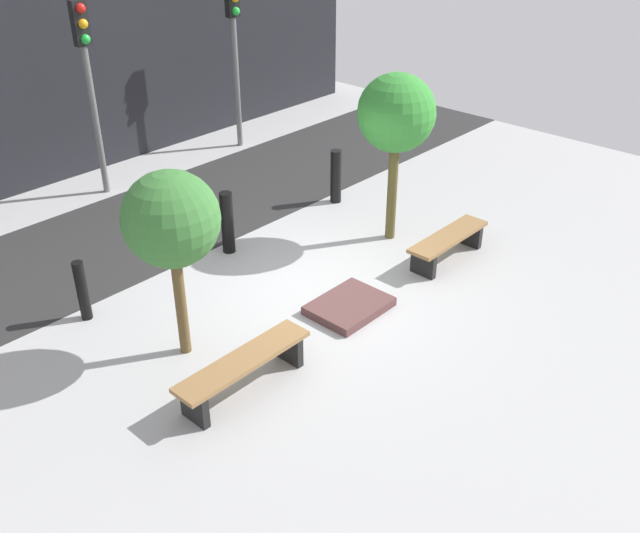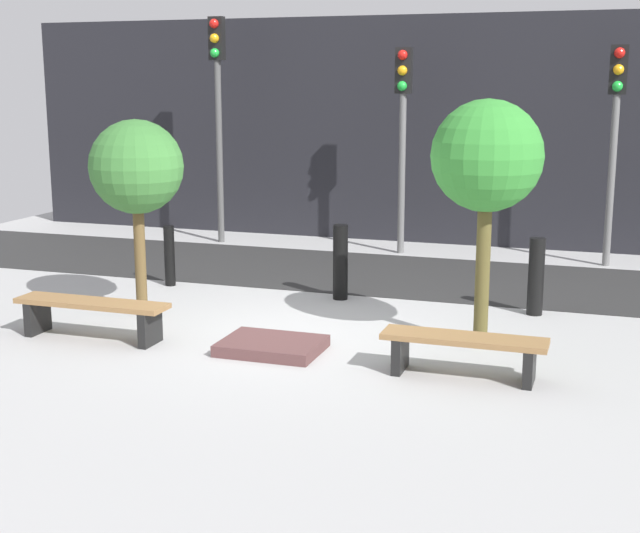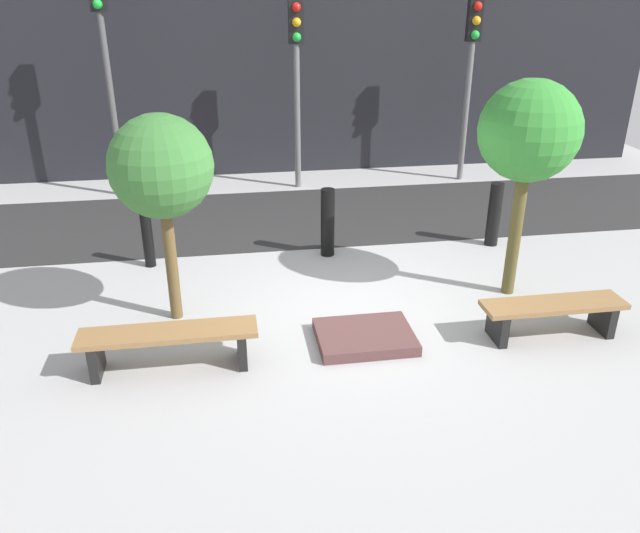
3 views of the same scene
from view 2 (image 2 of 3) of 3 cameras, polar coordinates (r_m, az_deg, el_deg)
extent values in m
plane|color=#A7A7A7|center=(10.90, -1.65, -4.35)|extent=(18.00, 18.00, 0.00)
cube|color=#2A2A2A|center=(14.31, 3.44, -0.43)|extent=(18.00, 3.09, 0.01)
cube|color=black|center=(17.15, 6.39, 8.66)|extent=(16.20, 0.50, 4.22)
cube|color=black|center=(11.43, -17.62, -3.08)|extent=(0.10, 0.42, 0.41)
cube|color=black|center=(10.61, -10.82, -3.87)|extent=(0.10, 0.42, 0.41)
cube|color=olive|center=(10.94, -14.41, -2.28)|extent=(1.91, 0.42, 0.06)
cube|color=black|center=(9.55, 5.16, -5.55)|extent=(0.10, 0.43, 0.39)
cube|color=black|center=(9.35, 13.26, -6.20)|extent=(0.10, 0.43, 0.39)
cube|color=olive|center=(9.36, 9.21, -4.59)|extent=(1.71, 0.43, 0.06)
cube|color=brown|center=(10.22, -3.10, -5.09)|extent=(1.13, 0.87, 0.13)
cylinder|color=brown|center=(11.84, -11.45, 0.76)|extent=(0.15, 0.15, 1.62)
sphere|color=#377232|center=(11.68, -11.68, 6.27)|extent=(1.21, 1.21, 1.21)
cylinder|color=brown|center=(10.36, 10.37, -0.08)|extent=(0.16, 0.16, 1.86)
sphere|color=#348B33|center=(10.18, 10.64, 6.99)|extent=(1.26, 1.26, 1.26)
cylinder|color=black|center=(13.55, -9.61, 0.68)|extent=(0.16, 0.16, 0.91)
cylinder|color=black|center=(12.51, 1.32, 0.28)|extent=(0.21, 0.21, 1.06)
cylinder|color=black|center=(12.02, 13.66, -0.63)|extent=(0.21, 0.21, 1.03)
cylinder|color=#4F4F4F|center=(16.96, -6.49, 8.55)|extent=(0.12, 0.12, 4.18)
cube|color=black|center=(16.95, -6.62, 14.29)|extent=(0.28, 0.16, 0.78)
sphere|color=red|center=(16.87, -6.80, 15.19)|extent=(0.17, 0.17, 0.17)
sphere|color=orange|center=(16.85, -6.78, 14.31)|extent=(0.17, 0.17, 0.17)
sphere|color=green|center=(16.84, -6.76, 13.42)|extent=(0.17, 0.17, 0.17)
cylinder|color=slate|center=(15.82, 5.28, 7.28)|extent=(0.12, 0.12, 3.59)
cube|color=black|center=(15.77, 5.38, 12.38)|extent=(0.28, 0.16, 0.78)
sphere|color=red|center=(15.68, 5.31, 13.33)|extent=(0.17, 0.17, 0.17)
sphere|color=orange|center=(15.67, 5.29, 12.38)|extent=(0.17, 0.17, 0.17)
sphere|color=green|center=(15.67, 5.27, 11.43)|extent=(0.17, 0.17, 0.17)
cylinder|color=slate|center=(15.40, 18.22, 6.62)|extent=(0.12, 0.12, 3.59)
cube|color=black|center=(15.35, 18.57, 11.85)|extent=(0.28, 0.16, 0.78)
sphere|color=red|center=(15.25, 18.63, 12.83)|extent=(0.17, 0.17, 0.17)
sphere|color=orange|center=(15.25, 18.57, 11.86)|extent=(0.17, 0.17, 0.17)
sphere|color=green|center=(15.25, 18.50, 10.88)|extent=(0.17, 0.17, 0.17)
camera|label=1|loc=(11.23, -55.52, 20.87)|focal=40.00mm
camera|label=3|loc=(5.96, -43.82, 16.62)|focal=35.00mm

